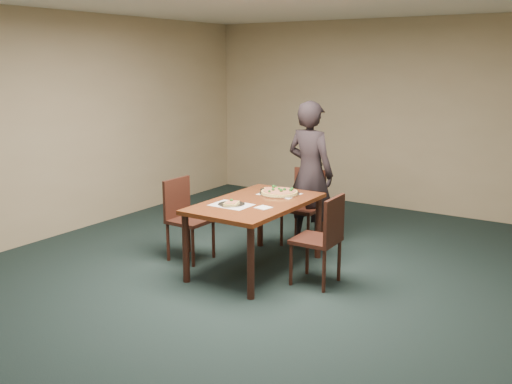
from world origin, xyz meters
The scene contains 13 objects.
ground centered at (0.00, 0.00, 0.00)m, with size 8.00×8.00×0.00m, color black.
room_shell centered at (0.00, 0.00, 1.74)m, with size 8.00×8.00×8.00m.
dining_table centered at (-0.19, 0.63, 0.66)m, with size 0.90×1.50×0.75m.
chair_far centered at (-0.19, 1.72, 0.52)m, with size 0.42×0.42×0.91m.
chair_left centered at (-1.06, 0.50, 0.52)m, with size 0.42×0.42×0.91m.
chair_right centered at (0.60, 0.63, 0.52)m, with size 0.43×0.43×0.91m.
diner centered at (-0.16, 1.79, 0.87)m, with size 0.63×0.42×1.73m, color black.
placemat_main centered at (-0.15, 1.05, 0.75)m, with size 0.42×0.32×0.00m, color white.
placemat_near centered at (-0.31, 0.36, 0.75)m, with size 0.40×0.30×0.00m, color white.
pizza_pan centered at (-0.15, 1.05, 0.77)m, with size 0.45×0.45×0.07m.
slice_plate_near centered at (-0.31, 0.36, 0.76)m, with size 0.28×0.28×0.06m.
slice_plate_far centered at (-0.31, 1.16, 0.76)m, with size 0.28×0.28×0.06m.
napkin centered at (0.02, 0.44, 0.75)m, with size 0.14×0.14×0.01m, color white.
Camera 1 is at (2.97, -4.23, 2.18)m, focal length 40.00 mm.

